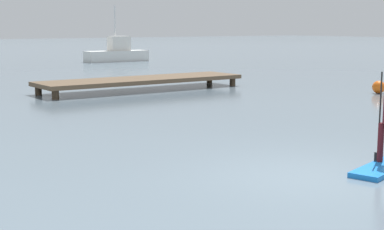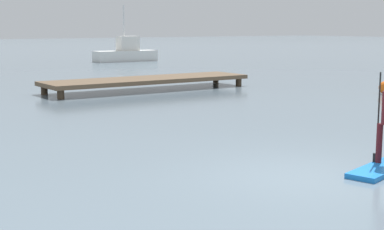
{
  "view_description": "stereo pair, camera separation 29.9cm",
  "coord_description": "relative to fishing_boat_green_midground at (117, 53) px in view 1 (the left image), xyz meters",
  "views": [
    {
      "loc": [
        -8.0,
        -7.49,
        2.84
      ],
      "look_at": [
        0.06,
        3.86,
        0.68
      ],
      "focal_mm": 53.76,
      "sensor_mm": 36.0,
      "label": 1
    },
    {
      "loc": [
        -7.75,
        -7.67,
        2.84
      ],
      "look_at": [
        0.06,
        3.86,
        0.68
      ],
      "focal_mm": 53.76,
      "sensor_mm": 36.0,
      "label": 2
    }
  ],
  "objects": [
    {
      "name": "mooring_buoy_near",
      "position": [
        -1.5,
        -26.28,
        -0.4
      ],
      "size": [
        0.55,
        0.55,
        0.55
      ],
      "primitive_type": "sphere",
      "color": "orange",
      "rests_on": "ground"
    },
    {
      "name": "floating_dock",
      "position": [
        -9.02,
        -19.33,
        -0.23
      ],
      "size": [
        9.52,
        2.43,
        0.54
      ],
      "color": "brown",
      "rests_on": "ground"
    },
    {
      "name": "fishing_boat_green_midground",
      "position": [
        0.0,
        0.0,
        0.0
      ],
      "size": [
        5.18,
        1.65,
        4.49
      ],
      "color": "silver",
      "rests_on": "ground"
    },
    {
      "name": "ground_plane",
      "position": [
        -14.0,
        -33.97,
        -0.67
      ],
      "size": [
        240.0,
        240.0,
        0.0
      ],
      "primitive_type": "plane",
      "color": "slate"
    }
  ]
}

